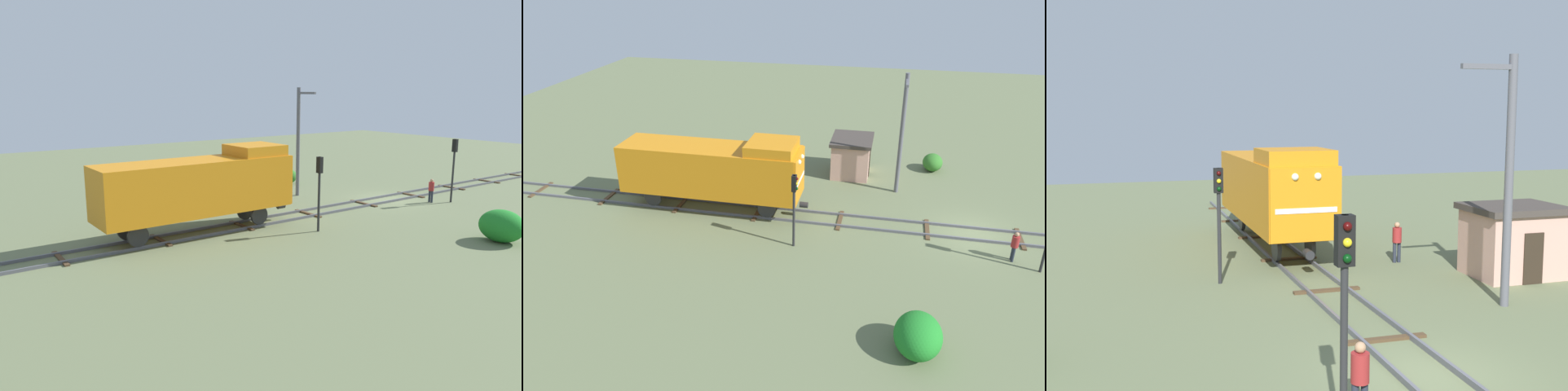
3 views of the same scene
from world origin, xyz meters
TOP-DOWN VIEW (x-y plane):
  - ground_plane at (0.00, 0.00)m, footprint 92.22×92.22m
  - railway_track at (0.00, 0.00)m, footprint 2.40×61.48m
  - locomotive at (0.00, 15.53)m, footprint 2.90×11.60m
  - traffic_signal_near at (-3.20, -2.93)m, footprint 0.32×0.34m
  - traffic_signal_mid at (-3.40, 9.85)m, footprint 0.32×0.34m
  - worker_near_track at (-2.40, -1.68)m, footprint 0.38×0.38m
  - worker_by_signal at (4.20, 11.09)m, footprint 0.38×0.38m
  - catenary_mast at (4.94, 4.47)m, footprint 1.94×0.28m
  - relay_hut at (7.50, 7.79)m, footprint 3.50×2.90m
  - bush_near at (9.39, 1.94)m, footprint 1.75×1.43m
  - bush_mid at (-10.47, 3.35)m, footprint 2.36×1.93m

SIDE VIEW (x-z plane):
  - ground_plane at x=0.00m, z-range 0.00..0.00m
  - railway_track at x=0.00m, z-range -0.01..0.15m
  - bush_near at x=9.39m, z-range 0.00..1.27m
  - bush_mid at x=-10.47m, z-range 0.00..1.72m
  - worker_near_track at x=-2.40m, z-range 0.15..1.85m
  - worker_by_signal at x=4.20m, z-range 0.15..1.85m
  - relay_hut at x=7.50m, z-range 0.02..2.76m
  - locomotive at x=0.00m, z-range 0.47..5.07m
  - traffic_signal_mid at x=-3.40m, z-range 0.83..5.08m
  - traffic_signal_near at x=-3.20m, z-range 0.86..5.36m
  - catenary_mast at x=4.94m, z-range 0.25..8.27m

